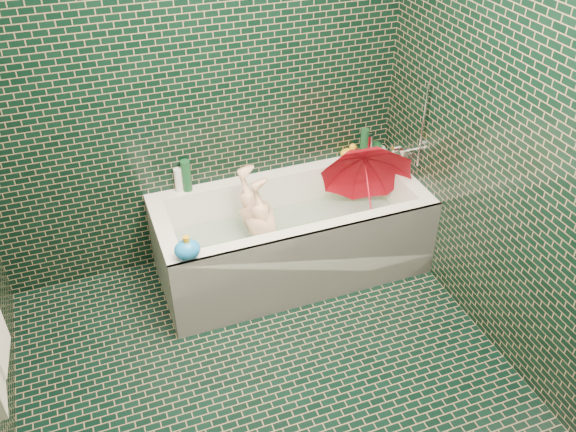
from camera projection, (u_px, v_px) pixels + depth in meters
name	position (u px, v px, depth m)	size (l,w,h in m)	color
floor	(281.00, 406.00, 3.19)	(2.80, 2.80, 0.00)	black
wall_back	(196.00, 81.00, 3.52)	(2.80, 2.80, 0.00)	black
wall_right	(541.00, 154.00, 2.83)	(2.80, 2.80, 0.00)	black
bathtub	(292.00, 244.00, 3.96)	(1.70, 0.75, 0.55)	white
bath_mat	(291.00, 249.00, 4.00)	(1.35, 0.47, 0.01)	green
water	(291.00, 231.00, 3.92)	(1.48, 0.53, 0.00)	silver
faucet	(411.00, 146.00, 3.87)	(0.18, 0.19, 0.55)	silver
child	(266.00, 236.00, 3.87)	(0.35, 0.23, 0.95)	beige
umbrella	(368.00, 188.00, 3.86)	(0.57, 0.57, 0.50)	red
soap_bottle_a	(383.00, 154.00, 4.24)	(0.10, 0.11, 0.27)	white
soap_bottle_b	(369.00, 153.00, 4.24)	(0.08, 0.09, 0.18)	#401D70
soap_bottle_c	(378.00, 155.00, 4.22)	(0.15, 0.15, 0.19)	#134523
bottle_right_tall	(364.00, 143.00, 4.15)	(0.06, 0.06, 0.21)	#134523
bottle_right_pump	(369.00, 146.00, 4.16)	(0.05, 0.05, 0.16)	silver
bottle_left_tall	(186.00, 176.00, 3.80)	(0.06, 0.06, 0.21)	#134523
bottle_left_short	(179.00, 180.00, 3.81)	(0.05, 0.05, 0.16)	white
rubber_duck	(348.00, 152.00, 4.16)	(0.13, 0.09, 0.10)	gold
bath_toy	(187.00, 249.00, 3.27)	(0.16, 0.14, 0.14)	#1A84EE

